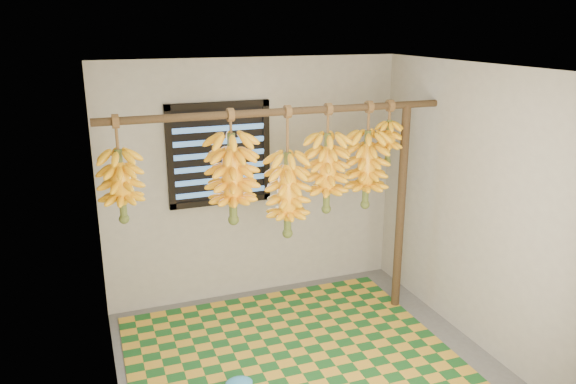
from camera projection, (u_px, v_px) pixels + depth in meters
name	position (u px, v px, depth m)	size (l,w,h in m)	color
floor	(312.00, 369.00, 4.58)	(3.00, 3.00, 0.01)	#545454
ceiling	(316.00, 68.00, 3.88)	(3.00, 3.00, 0.01)	silver
wall_back	(254.00, 180.00, 5.58)	(3.00, 0.01, 2.40)	gray
wall_left	(105.00, 259.00, 3.73)	(0.01, 3.00, 2.40)	gray
wall_right	(477.00, 208.00, 4.74)	(0.01, 3.00, 2.40)	gray
window	(220.00, 154.00, 5.35)	(1.00, 0.04, 1.00)	black
hanging_pole	(282.00, 112.00, 4.63)	(0.06, 0.06, 3.00)	#47351C
support_post	(401.00, 210.00, 5.32)	(0.08, 0.08, 2.00)	#47351C
woven_mat	(287.00, 351.00, 4.82)	(2.66, 2.13, 0.01)	#17501D
plastic_bag	(239.00, 383.00, 4.30)	(0.22, 0.16, 0.09)	#348BC3
banana_bunch_a	(121.00, 186.00, 4.33)	(0.32, 0.32, 0.84)	brown
banana_bunch_b	(232.00, 179.00, 4.63)	(0.42, 0.42, 0.96)	brown
banana_bunch_c	(288.00, 195.00, 4.85)	(0.37, 0.37, 1.15)	brown
banana_bunch_d	(327.00, 173.00, 4.93)	(0.37, 0.37, 0.97)	brown
banana_bunch_e	(366.00, 169.00, 5.07)	(0.39, 0.39, 0.97)	brown
banana_bunch_f	(388.00, 142.00, 5.07)	(0.25, 0.25, 0.58)	brown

